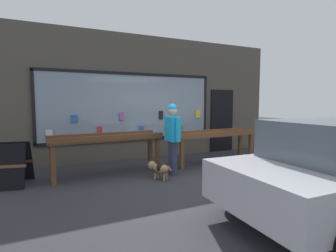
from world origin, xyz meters
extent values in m
plane|color=#2D2D33|center=(0.00, 0.00, 0.00)|extent=(40.00, 40.00, 0.00)
cube|color=#4C473D|center=(0.00, 2.40, 1.81)|extent=(8.94, 0.20, 3.63)
cube|color=gray|center=(-0.46, 2.27, 1.55)|extent=(5.04, 0.03, 1.88)
cube|color=black|center=(-0.46, 2.27, 2.49)|extent=(5.12, 0.06, 0.08)
cube|color=black|center=(-0.46, 2.27, 0.61)|extent=(5.12, 0.06, 0.08)
cube|color=black|center=(-2.97, 2.27, 1.55)|extent=(0.08, 0.06, 1.88)
cube|color=black|center=(2.06, 2.27, 1.55)|extent=(0.08, 0.06, 1.88)
cube|color=silver|center=(-2.65, 2.23, 0.88)|extent=(0.16, 0.03, 0.20)
cube|color=#2659B2|center=(-2.03, 2.23, 1.25)|extent=(0.16, 0.03, 0.20)
cube|color=red|center=(-1.38, 2.23, 0.90)|extent=(0.13, 0.03, 0.23)
cube|color=#994CA5|center=(-0.76, 2.23, 1.29)|extent=(0.12, 0.03, 0.23)
cube|color=#2659B2|center=(-0.17, 2.23, 0.89)|extent=(0.12, 0.03, 0.19)
cube|color=black|center=(0.47, 2.23, 1.29)|extent=(0.13, 0.03, 0.26)
cube|color=#338C4C|center=(1.15, 2.23, 0.87)|extent=(0.13, 0.03, 0.20)
cube|color=yellow|center=(1.77, 2.23, 1.30)|extent=(0.16, 0.03, 0.26)
cube|color=black|center=(2.76, 2.27, 1.05)|extent=(0.90, 0.04, 2.10)
cube|color=brown|center=(-2.62, 0.62, 0.41)|extent=(0.09, 0.09, 0.82)
cube|color=brown|center=(-0.31, 0.70, 0.41)|extent=(0.09, 0.09, 0.82)
cube|color=brown|center=(-2.63, 1.09, 0.41)|extent=(0.09, 0.09, 0.82)
cube|color=brown|center=(-0.32, 1.17, 0.41)|extent=(0.09, 0.09, 0.82)
cube|color=brown|center=(-1.47, 0.89, 0.84)|extent=(2.53, 0.71, 0.04)
cube|color=brown|center=(-1.46, 0.61, 0.90)|extent=(2.51, 0.14, 0.12)
cube|color=brown|center=(-1.48, 1.18, 0.90)|extent=(2.51, 0.14, 0.12)
cube|color=black|center=(-2.56, 0.92, 0.87)|extent=(0.18, 0.22, 0.02)
cube|color=#2659B2|center=(-2.02, 0.69, 0.87)|extent=(0.15, 0.19, 0.02)
cube|color=#2659B2|center=(-1.49, 1.08, 0.88)|extent=(0.18, 0.23, 0.03)
cube|color=#5999A5|center=(-0.92, 0.92, 0.87)|extent=(0.13, 0.20, 0.03)
cube|color=red|center=(-0.34, 0.90, 0.87)|extent=(0.20, 0.23, 0.02)
cube|color=brown|center=(0.32, 0.63, 0.38)|extent=(0.09, 0.09, 0.76)
cube|color=brown|center=(2.63, 0.71, 0.38)|extent=(0.09, 0.09, 0.76)
cube|color=brown|center=(0.31, 1.08, 0.38)|extent=(0.09, 0.09, 0.76)
cube|color=brown|center=(2.62, 1.15, 0.38)|extent=(0.09, 0.09, 0.76)
cube|color=brown|center=(1.47, 0.89, 0.78)|extent=(2.53, 0.69, 0.04)
cube|color=brown|center=(1.48, 0.62, 0.84)|extent=(2.51, 0.14, 0.12)
cube|color=brown|center=(1.46, 1.17, 0.84)|extent=(2.51, 0.14, 0.12)
cube|color=black|center=(0.39, 1.02, 0.82)|extent=(0.18, 0.22, 0.03)
cube|color=black|center=(0.63, 0.94, 0.82)|extent=(0.16, 0.20, 0.03)
cube|color=#338C4C|center=(0.95, 1.05, 0.81)|extent=(0.15, 0.22, 0.02)
cube|color=#994CA5|center=(1.23, 0.80, 0.82)|extent=(0.16, 0.21, 0.03)
cube|color=black|center=(1.48, 0.85, 0.82)|extent=(0.17, 0.24, 0.03)
cube|color=yellow|center=(1.76, 1.08, 0.82)|extent=(0.20, 0.25, 0.03)
cube|color=silver|center=(2.01, 0.76, 0.82)|extent=(0.16, 0.23, 0.03)
cube|color=black|center=(2.31, 1.02, 0.81)|extent=(0.19, 0.21, 0.02)
cube|color=yellow|center=(2.59, 1.10, 0.81)|extent=(0.14, 0.18, 0.02)
cylinder|color=#2D334C|center=(-0.10, 0.23, 0.40)|extent=(0.14, 0.14, 0.79)
cylinder|color=#2D334C|center=(-0.10, 0.39, 0.40)|extent=(0.14, 0.14, 0.79)
cube|color=#19A5E0|center=(-0.10, 0.31, 1.07)|extent=(0.24, 0.45, 0.56)
cylinder|color=#19A5E0|center=(-0.11, 0.03, 1.08)|extent=(0.09, 0.09, 0.53)
cylinder|color=#19A5E0|center=(-0.09, 0.59, 1.08)|extent=(0.09, 0.09, 0.53)
sphere|color=tan|center=(-0.10, 0.31, 1.48)|extent=(0.21, 0.21, 0.21)
sphere|color=#19A5E0|center=(-0.10, 0.31, 1.54)|extent=(0.20, 0.20, 0.20)
ellipsoid|color=#99724C|center=(-0.50, 0.07, 0.24)|extent=(0.38, 0.45, 0.20)
ellipsoid|color=black|center=(-0.50, 0.07, 0.25)|extent=(0.31, 0.32, 0.21)
sphere|color=#99724C|center=(-0.63, 0.28, 0.29)|extent=(0.18, 0.18, 0.18)
cylinder|color=#99724C|center=(-0.37, -0.12, 0.28)|extent=(0.08, 0.10, 0.12)
cylinder|color=#99724C|center=(-0.52, 0.20, 0.07)|extent=(0.04, 0.04, 0.14)
cylinder|color=#99724C|center=(-0.60, 0.15, 0.07)|extent=(0.04, 0.04, 0.14)
cylinder|color=#99724C|center=(-0.39, 0.00, 0.07)|extent=(0.04, 0.04, 0.14)
cylinder|color=#99724C|center=(-0.48, -0.05, 0.07)|extent=(0.04, 0.04, 0.14)
cube|color=black|center=(-3.39, 0.75, 0.44)|extent=(0.61, 0.38, 0.86)
cube|color=brown|center=(-3.39, 0.75, 0.44)|extent=(0.60, 0.19, 0.07)
cube|color=black|center=(-3.28, 1.21, 0.44)|extent=(0.61, 0.38, 0.86)
cube|color=brown|center=(-3.28, 1.21, 0.44)|extent=(0.60, 0.19, 0.07)
cylinder|color=black|center=(-0.01, -1.87, 0.30)|extent=(0.61, 0.20, 0.60)
camera|label=1|loc=(-2.75, -5.03, 1.67)|focal=28.00mm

